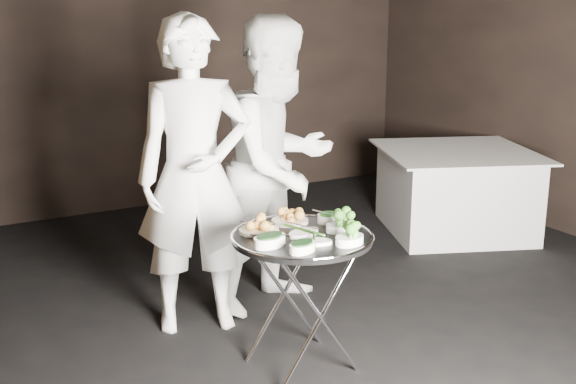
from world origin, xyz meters
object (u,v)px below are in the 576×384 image
serving_tray (302,237)px  waiter_left (195,176)px  waiter_right (280,165)px  tray_stand (302,296)px  dining_table (455,191)px

serving_tray → waiter_left: size_ratio=0.40×
waiter_left → waiter_right: bearing=20.1°
waiter_left → tray_stand: bearing=-55.0°
waiter_right → dining_table: 2.21m
tray_stand → dining_table: 2.77m
tray_stand → waiter_right: waiter_right is taller
waiter_right → dining_table: size_ratio=1.49×
tray_stand → serving_tray: size_ratio=0.98×
tray_stand → serving_tray: 0.33m
tray_stand → serving_tray: (0.00, -0.00, 0.33)m
waiter_left → dining_table: 2.79m
tray_stand → waiter_right: 1.03m
tray_stand → waiter_left: (-0.28, 0.78, 0.53)m
tray_stand → waiter_left: bearing=109.6°
tray_stand → waiter_right: bearing=68.8°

